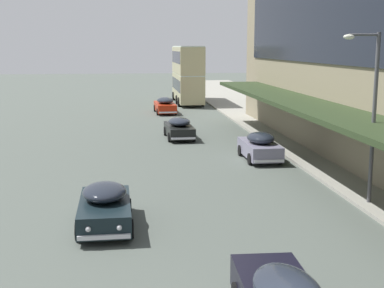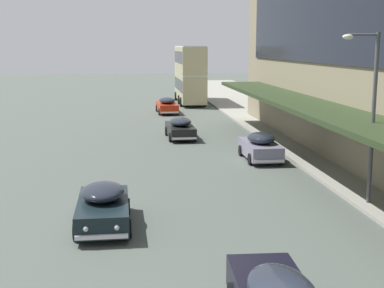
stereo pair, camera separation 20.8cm
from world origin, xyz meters
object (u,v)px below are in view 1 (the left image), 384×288
object	(u,v)px
sedan_lead_mid	(179,128)
sedan_second_near	(105,206)
street_lamp	(370,105)
sedan_oncoming_front	(165,105)
sedan_trailing_near	(260,146)
transit_bus_kerbside_front	(187,73)

from	to	relation	value
sedan_lead_mid	sedan_second_near	size ratio (longest dim) A/B	1.08
sedan_second_near	street_lamp	world-z (taller)	street_lamp
sedan_lead_mid	street_lamp	bearing A→B (deg)	-70.87
sedan_second_near	sedan_oncoming_front	size ratio (longest dim) A/B	0.85
sedan_second_near	sedan_oncoming_front	bearing A→B (deg)	82.10
sedan_lead_mid	sedan_trailing_near	world-z (taller)	sedan_trailing_near
sedan_lead_mid	street_lamp	xyz separation A→B (m)	(5.88, -16.95, 3.35)
sedan_oncoming_front	street_lamp	size ratio (longest dim) A/B	0.75
sedan_second_near	sedan_trailing_near	distance (m)	13.35
sedan_lead_mid	sedan_oncoming_front	xyz separation A→B (m)	(0.07, 14.45, 0.03)
sedan_lead_mid	street_lamp	world-z (taller)	street_lamp
transit_bus_kerbside_front	sedan_lead_mid	bearing A→B (deg)	-97.97
transit_bus_kerbside_front	sedan_second_near	xyz separation A→B (m)	(-7.73, -41.52, -2.69)
sedan_trailing_near	street_lamp	size ratio (longest dim) A/B	0.63
sedan_second_near	sedan_oncoming_front	xyz separation A→B (m)	(4.53, 32.66, 0.01)
sedan_oncoming_front	sedan_trailing_near	distance (m)	22.53
sedan_oncoming_front	street_lamp	distance (m)	32.11
street_lamp	transit_bus_kerbside_front	bearing A→B (deg)	93.72
transit_bus_kerbside_front	sedan_second_near	size ratio (longest dim) A/B	2.52
transit_bus_kerbside_front	street_lamp	distance (m)	40.35
sedan_second_near	sedan_trailing_near	bearing A→B (deg)	51.55
sedan_oncoming_front	sedan_second_near	bearing A→B (deg)	-97.90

